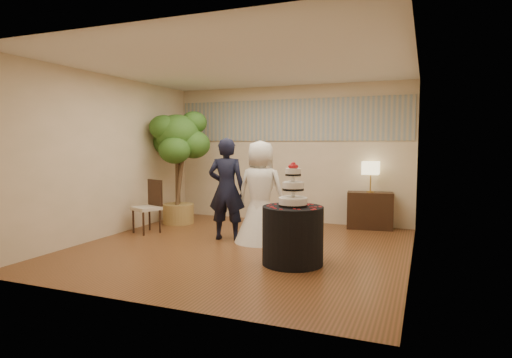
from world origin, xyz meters
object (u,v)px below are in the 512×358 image
at_px(side_chair, 146,207).
at_px(table_lamp, 371,177).
at_px(console, 370,210).
at_px(bride, 261,192).
at_px(ficus_tree, 178,166).
at_px(cake_table, 293,235).
at_px(groom, 227,189).
at_px(wedding_cake, 293,184).

bearing_deg(side_chair, table_lamp, 48.75).
bearing_deg(console, bride, -138.96).
bearing_deg(ficus_tree, console, 13.53).
relative_size(console, side_chair, 0.88).
distance_m(cake_table, side_chair, 3.19).
relative_size(bride, ficus_tree, 0.72).
bearing_deg(ficus_tree, cake_table, -32.95).
relative_size(groom, bride, 1.03).
bearing_deg(bride, wedding_cake, 130.09).
height_order(bride, table_lamp, bride).
xyz_separation_m(bride, wedding_cake, (0.87, -1.07, 0.25)).
height_order(cake_table, table_lamp, table_lamp).
bearing_deg(ficus_tree, wedding_cake, -32.95).
distance_m(wedding_cake, side_chair, 3.25).
xyz_separation_m(cake_table, console, (0.67, 2.83, -0.04)).
height_order(wedding_cake, side_chair, wedding_cake).
distance_m(bride, console, 2.40).
bearing_deg(console, groom, -147.42).
distance_m(groom, cake_table, 1.84).
bearing_deg(table_lamp, wedding_cake, -103.31).
height_order(wedding_cake, console, wedding_cake).
bearing_deg(cake_table, side_chair, 162.80).
bearing_deg(ficus_tree, bride, -22.48).
bearing_deg(cake_table, bride, 129.31).
bearing_deg(table_lamp, groom, -139.56).
height_order(groom, ficus_tree, ficus_tree).
distance_m(bride, wedding_cake, 1.40).
height_order(ficus_tree, side_chair, ficus_tree).
distance_m(groom, bride, 0.60).
xyz_separation_m(bride, ficus_tree, (-2.14, 0.88, 0.33)).
distance_m(groom, console, 2.86).
xyz_separation_m(cake_table, table_lamp, (0.67, 2.83, 0.60)).
distance_m(groom, table_lamp, 2.81).
bearing_deg(bride, table_lamp, -130.31).
bearing_deg(table_lamp, side_chair, -153.07).
height_order(groom, console, groom).
relative_size(bride, side_chair, 1.74).
distance_m(cake_table, wedding_cake, 0.69).
xyz_separation_m(groom, ficus_tree, (-1.54, 0.94, 0.30)).
relative_size(bride, table_lamp, 2.88).
distance_m(wedding_cake, table_lamp, 2.91).
relative_size(cake_table, wedding_cake, 1.38).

